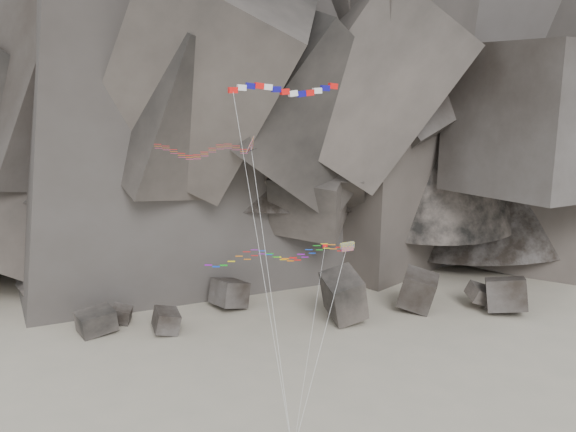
{
  "coord_description": "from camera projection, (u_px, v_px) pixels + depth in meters",
  "views": [
    {
      "loc": [
        -2.67,
        -53.29,
        33.49
      ],
      "look_at": [
        1.16,
        6.0,
        20.58
      ],
      "focal_mm": 40.0,
      "sensor_mm": 36.0,
      "label": 1
    }
  ],
  "objects": [
    {
      "name": "boulder_field",
      "position": [
        316.0,
        302.0,
        91.26
      ],
      "size": [
        75.15,
        17.22,
        8.3
      ],
      "color": "#47423F",
      "rests_on": "ground"
    },
    {
      "name": "parafoil_kite",
      "position": [
        272.0,
        255.0,
        57.11
      ],
      "size": [
        13.78,
        6.13,
        17.39
      ],
      "rotation": [
        0.0,
        0.0,
        0.11
      ],
      "color": "yellow",
      "rests_on": "ground"
    },
    {
      "name": "delta_kite",
      "position": [
        198.0,
        150.0,
        54.33
      ],
      "size": [
        11.92,
        5.83,
        27.02
      ],
      "rotation": [
        0.0,
        0.0,
        -0.37
      ],
      "color": "red",
      "rests_on": "ground"
    },
    {
      "name": "banner_kite",
      "position": [
        284.0,
        91.0,
        58.69
      ],
      "size": [
        10.33,
        12.47,
        31.23
      ],
      "rotation": [
        0.0,
        0.0,
        0.31
      ],
      "color": "red",
      "rests_on": "ground"
    },
    {
      "name": "pennant_kite",
      "position": [
        318.0,
        290.0,
        59.43
      ],
      "size": [
        3.96,
        9.18,
        16.23
      ],
      "rotation": [
        0.0,
        0.0,
        0.4
      ],
      "color": "red",
      "rests_on": "ground"
    },
    {
      "name": "headland",
      "position": [
        260.0,
        30.0,
        118.59
      ],
      "size": [
        110.0,
        70.0,
        84.0
      ],
      "primitive_type": null,
      "color": "#544B45",
      "rests_on": "ground"
    }
  ]
}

